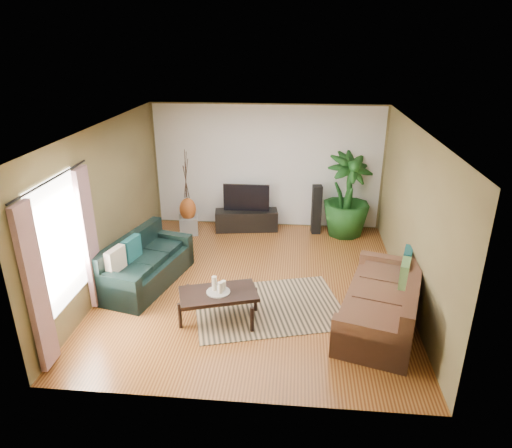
# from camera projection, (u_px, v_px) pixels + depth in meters

# --- Properties ---
(floor) EXTENTS (5.50, 5.50, 0.00)m
(floor) POSITION_uv_depth(u_px,v_px,m) (255.00, 284.00, 7.89)
(floor) COLOR #9A5B27
(floor) RESTS_ON ground
(ceiling) EXTENTS (5.50, 5.50, 0.00)m
(ceiling) POSITION_uv_depth(u_px,v_px,m) (255.00, 128.00, 6.86)
(ceiling) COLOR white
(ceiling) RESTS_ON ground
(wall_back) EXTENTS (5.00, 0.00, 5.00)m
(wall_back) POSITION_uv_depth(u_px,v_px,m) (267.00, 167.00, 9.91)
(wall_back) COLOR olive
(wall_back) RESTS_ON ground
(wall_front) EXTENTS (5.00, 0.00, 5.00)m
(wall_front) POSITION_uv_depth(u_px,v_px,m) (230.00, 303.00, 4.84)
(wall_front) COLOR olive
(wall_front) RESTS_ON ground
(wall_left) EXTENTS (0.00, 5.50, 5.50)m
(wall_left) POSITION_uv_depth(u_px,v_px,m) (106.00, 207.00, 7.59)
(wall_left) COLOR olive
(wall_left) RESTS_ON ground
(wall_right) EXTENTS (0.00, 5.50, 5.50)m
(wall_right) POSITION_uv_depth(u_px,v_px,m) (413.00, 217.00, 7.16)
(wall_right) COLOR olive
(wall_right) RESTS_ON ground
(backwall_panel) EXTENTS (4.90, 0.00, 4.90)m
(backwall_panel) POSITION_uv_depth(u_px,v_px,m) (267.00, 167.00, 9.90)
(backwall_panel) COLOR white
(backwall_panel) RESTS_ON ground
(window_pane) EXTENTS (0.00, 1.80, 1.80)m
(window_pane) POSITION_uv_depth(u_px,v_px,m) (59.00, 244.00, 6.10)
(window_pane) COLOR white
(window_pane) RESTS_ON ground
(curtain_near) EXTENTS (0.08, 0.35, 2.20)m
(curtain_near) POSITION_uv_depth(u_px,v_px,m) (36.00, 289.00, 5.50)
(curtain_near) COLOR gray
(curtain_near) RESTS_ON ground
(curtain_far) EXTENTS (0.08, 0.35, 2.20)m
(curtain_far) POSITION_uv_depth(u_px,v_px,m) (89.00, 238.00, 6.88)
(curtain_far) COLOR gray
(curtain_far) RESTS_ON ground
(curtain_rod) EXTENTS (0.03, 1.90, 0.03)m
(curtain_rod) POSITION_uv_depth(u_px,v_px,m) (51.00, 180.00, 5.75)
(curtain_rod) COLOR black
(curtain_rod) RESTS_ON ground
(sofa_left) EXTENTS (1.24, 2.03, 0.85)m
(sofa_left) POSITION_uv_depth(u_px,v_px,m) (147.00, 261.00, 7.77)
(sofa_left) COLOR black
(sofa_left) RESTS_ON floor
(sofa_right) EXTENTS (1.60, 2.43, 0.85)m
(sofa_right) POSITION_uv_depth(u_px,v_px,m) (382.00, 297.00, 6.71)
(sofa_right) COLOR brown
(sofa_right) RESTS_ON floor
(area_rug) EXTENTS (2.63, 2.16, 0.01)m
(area_rug) POSITION_uv_depth(u_px,v_px,m) (268.00, 307.00, 7.22)
(area_rug) COLOR tan
(area_rug) RESTS_ON floor
(coffee_table) EXTENTS (1.27, 0.94, 0.47)m
(coffee_table) POSITION_uv_depth(u_px,v_px,m) (219.00, 306.00, 6.84)
(coffee_table) COLOR black
(coffee_table) RESTS_ON floor
(candle_tray) EXTENTS (0.35, 0.35, 0.02)m
(candle_tray) POSITION_uv_depth(u_px,v_px,m) (218.00, 292.00, 6.75)
(candle_tray) COLOR #979691
(candle_tray) RESTS_ON coffee_table
(candle_tall) EXTENTS (0.07, 0.07, 0.23)m
(candle_tall) POSITION_uv_depth(u_px,v_px,m) (214.00, 283.00, 6.73)
(candle_tall) COLOR beige
(candle_tall) RESTS_ON candle_tray
(candle_mid) EXTENTS (0.07, 0.07, 0.18)m
(candle_mid) POSITION_uv_depth(u_px,v_px,m) (220.00, 288.00, 6.67)
(candle_mid) COLOR silver
(candle_mid) RESTS_ON candle_tray
(candle_short) EXTENTS (0.07, 0.07, 0.14)m
(candle_short) POSITION_uv_depth(u_px,v_px,m) (223.00, 285.00, 6.77)
(candle_short) COLOR white
(candle_short) RESTS_ON candle_tray
(tv_stand) EXTENTS (1.40, 0.60, 0.45)m
(tv_stand) POSITION_uv_depth(u_px,v_px,m) (246.00, 220.00, 10.05)
(tv_stand) COLOR black
(tv_stand) RESTS_ON floor
(television) EXTENTS (1.00, 0.05, 0.59)m
(television) POSITION_uv_depth(u_px,v_px,m) (246.00, 198.00, 9.87)
(television) COLOR black
(television) RESTS_ON tv_stand
(speaker_left) EXTENTS (0.19, 0.21, 0.90)m
(speaker_left) POSITION_uv_depth(u_px,v_px,m) (232.00, 209.00, 10.09)
(speaker_left) COLOR black
(speaker_left) RESTS_ON floor
(speaker_right) EXTENTS (0.22, 0.24, 1.07)m
(speaker_right) POSITION_uv_depth(u_px,v_px,m) (316.00, 210.00, 9.78)
(speaker_right) COLOR black
(speaker_right) RESTS_ON floor
(potted_plant) EXTENTS (1.37, 1.37, 1.77)m
(potted_plant) POSITION_uv_depth(u_px,v_px,m) (347.00, 195.00, 9.57)
(potted_plant) COLOR #174517
(potted_plant) RESTS_ON floor
(plant_pot) EXTENTS (0.33, 0.33, 0.25)m
(plant_pot) POSITION_uv_depth(u_px,v_px,m) (344.00, 229.00, 9.86)
(plant_pot) COLOR black
(plant_pot) RESTS_ON floor
(pedestal) EXTENTS (0.46, 0.46, 0.38)m
(pedestal) POSITION_uv_depth(u_px,v_px,m) (189.00, 225.00, 9.88)
(pedestal) COLOR gray
(pedestal) RESTS_ON floor
(vase) EXTENTS (0.35, 0.35, 0.49)m
(vase) POSITION_uv_depth(u_px,v_px,m) (188.00, 209.00, 9.74)
(vase) COLOR #9B4B1C
(vase) RESTS_ON pedestal
(side_table) EXTENTS (0.47, 0.47, 0.48)m
(side_table) POSITION_uv_depth(u_px,v_px,m) (148.00, 240.00, 9.02)
(side_table) COLOR brown
(side_table) RESTS_ON floor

